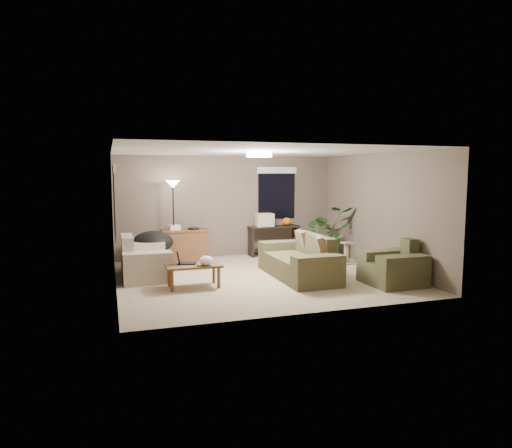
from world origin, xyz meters
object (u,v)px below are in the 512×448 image
object	(u,v)px
loveseat	(144,262)
papasan_chair	(153,246)
armchair	(393,269)
cat_scratching_post	(346,255)
floor_lamp	(173,194)
coffee_table	(194,268)
houseplant	(328,238)
console_table	(274,238)
main_sofa	(300,263)
desk	(185,245)

from	to	relation	value
loveseat	papasan_chair	bearing A→B (deg)	74.23
armchair	cat_scratching_post	xyz separation A→B (m)	(0.13, 1.99, -0.08)
armchair	papasan_chair	bearing A→B (deg)	143.59
loveseat	floor_lamp	world-z (taller)	floor_lamp
armchair	papasan_chair	distance (m)	5.13
coffee_table	loveseat	bearing A→B (deg)	125.45
loveseat	cat_scratching_post	bearing A→B (deg)	-0.81
coffee_table	papasan_chair	distance (m)	2.19
coffee_table	houseplant	world-z (taller)	houseplant
houseplant	cat_scratching_post	world-z (taller)	houseplant
papasan_chair	houseplant	distance (m)	4.15
console_table	main_sofa	bearing A→B (deg)	-97.91
coffee_table	main_sofa	bearing A→B (deg)	4.30
main_sofa	loveseat	bearing A→B (deg)	161.99
main_sofa	desk	bearing A→B (deg)	128.76
main_sofa	console_table	distance (m)	2.49
main_sofa	houseplant	bearing A→B (deg)	48.71
armchair	desk	bearing A→B (deg)	133.85
papasan_chair	coffee_table	bearing A→B (deg)	-76.00
floor_lamp	console_table	bearing A→B (deg)	2.87
desk	papasan_chair	xyz separation A→B (m)	(-0.78, -0.44, 0.09)
loveseat	coffee_table	world-z (taller)	loveseat
papasan_chair	houseplant	world-z (taller)	houseplant
console_table	floor_lamp	size ratio (longest dim) A/B	0.68
armchair	houseplant	distance (m)	2.73
main_sofa	floor_lamp	bearing A→B (deg)	133.12
armchair	desk	distance (m)	4.83
main_sofa	desk	size ratio (longest dim) A/B	2.00
desk	papasan_chair	distance (m)	0.90
cat_scratching_post	desk	bearing A→B (deg)	156.80
papasan_chair	loveseat	bearing A→B (deg)	-105.77
desk	floor_lamp	world-z (taller)	floor_lamp
main_sofa	coffee_table	xyz separation A→B (m)	(-2.18, -0.16, 0.06)
houseplant	main_sofa	bearing A→B (deg)	-131.29
houseplant	cat_scratching_post	distance (m)	0.79
armchair	papasan_chair	world-z (taller)	armchair
main_sofa	armchair	world-z (taller)	same
coffee_table	papasan_chair	bearing A→B (deg)	104.00
desk	console_table	world-z (taller)	same
papasan_chair	cat_scratching_post	size ratio (longest dim) A/B	2.06
main_sofa	papasan_chair	world-z (taller)	main_sofa
coffee_table	houseplant	xyz separation A→B (m)	(3.61, 1.80, 0.15)
desk	houseplant	size ratio (longest dim) A/B	0.85
armchair	floor_lamp	xyz separation A→B (m)	(-3.61, 3.42, 1.30)
desk	papasan_chair	size ratio (longest dim) A/B	1.07
armchair	houseplant	xyz separation A→B (m)	(0.01, 2.72, 0.21)
coffee_table	desk	distance (m)	2.57
desk	papasan_chair	world-z (taller)	papasan_chair
console_table	papasan_chair	size ratio (longest dim) A/B	1.26
desk	floor_lamp	size ratio (longest dim) A/B	0.58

